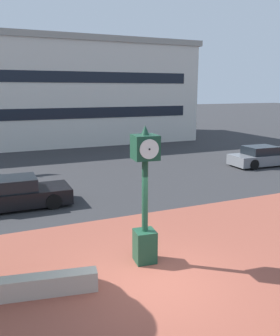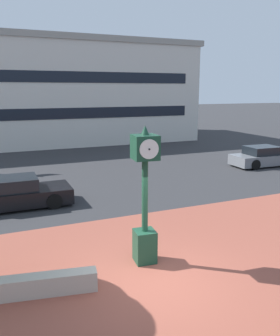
# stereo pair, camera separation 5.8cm
# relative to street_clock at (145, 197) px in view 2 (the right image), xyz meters

# --- Properties ---
(ground_plane) EXTENTS (200.00, 200.00, 0.00)m
(ground_plane) POSITION_rel_street_clock_xyz_m (-0.18, -1.16, -1.92)
(ground_plane) COLOR #2D2D30
(plaza_brick_paving) EXTENTS (44.00, 8.86, 0.01)m
(plaza_brick_paving) POSITION_rel_street_clock_xyz_m (-0.18, -0.73, -1.91)
(plaza_brick_paving) COLOR brown
(plaza_brick_paving) RESTS_ON ground
(planter_wall) EXTENTS (3.22, 0.96, 0.50)m
(planter_wall) POSITION_rel_street_clock_xyz_m (-3.24, -0.53, -1.67)
(planter_wall) COLOR #ADA393
(planter_wall) RESTS_ON ground
(street_clock) EXTENTS (0.73, 0.77, 3.90)m
(street_clock) POSITION_rel_street_clock_xyz_m (0.00, 0.00, 0.00)
(street_clock) COLOR #19422D
(street_clock) RESTS_ON ground
(car_street_near) EXTENTS (4.31, 1.99, 1.28)m
(car_street_near) POSITION_rel_street_clock_xyz_m (-2.90, 6.57, -1.35)
(car_street_near) COLOR black
(car_street_near) RESTS_ON ground
(car_street_mid) EXTENTS (4.40, 2.01, 1.28)m
(car_street_mid) POSITION_rel_street_clock_xyz_m (12.47, 9.03, -1.35)
(car_street_mid) COLOR slate
(car_street_mid) RESTS_ON ground
(civic_building) EXTENTS (31.35, 12.67, 9.27)m
(civic_building) POSITION_rel_street_clock_xyz_m (-0.35, 27.15, 2.73)
(civic_building) COLOR beige
(civic_building) RESTS_ON ground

